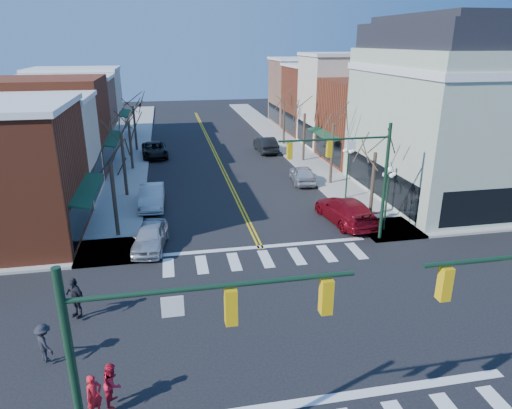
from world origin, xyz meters
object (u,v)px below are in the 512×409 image
lamppost_corner (388,188)px  car_left_far (155,150)px  victorian_corner (459,110)px  pedestrian_dark_a (75,297)px  pedestrian_red_a (94,396)px  car_left_near (150,237)px  lamppost_midblock (348,162)px  car_left_mid (152,197)px  pedestrian_dark_b (44,343)px  car_right_far (266,144)px  car_right_mid (302,174)px  pedestrian_red_b (112,383)px  car_right_near (345,210)px

lamppost_corner → car_left_far: size_ratio=0.79×
victorian_corner → pedestrian_dark_a: (-25.86, -12.43, -5.58)m
pedestrian_red_a → pedestrian_dark_a: 6.25m
car_left_far → pedestrian_red_a: bearing=-96.1°
lamppost_corner → car_left_near: 14.73m
lamppost_midblock → car_left_far: (-14.60, 16.82, -2.20)m
car_left_near → car_left_mid: bearing=98.3°
pedestrian_dark_b → pedestrian_red_a: bearing=177.6°
car_left_far → pedestrian_red_a: size_ratio=3.60×
car_left_far → pedestrian_red_a: (-1.42, -35.79, 0.15)m
car_right_far → pedestrian_dark_a: 33.24m
car_right_mid → car_right_far: size_ratio=0.87×
pedestrian_red_b → lamppost_midblock: bearing=-34.2°
car_left_far → pedestrian_dark_a: size_ratio=2.95×
lamppost_midblock → car_left_mid: (-14.60, 1.14, -2.16)m
victorian_corner → lamppost_corner: 10.89m
lamppost_midblock → car_right_near: bearing=-112.1°
car_right_near → car_right_mid: car_right_near is taller
pedestrian_dark_a → lamppost_midblock: bearing=76.4°
victorian_corner → lamppost_corner: (-8.30, -6.00, -3.70)m
car_left_near → car_left_mid: size_ratio=0.90×
lamppost_midblock → pedestrian_dark_b: size_ratio=2.76×
car_left_near → pedestrian_red_a: size_ratio=2.88×
lamppost_midblock → car_right_near: size_ratio=0.74×
car_left_near → car_right_far: (11.90, 22.91, 0.09)m
car_right_near → pedestrian_dark_b: 19.97m
car_right_near → pedestrian_red_a: car_right_near is taller
lamppost_midblock → pedestrian_dark_b: lamppost_midblock is taller
lamppost_midblock → car_left_far: size_ratio=0.79×
car_left_mid → car_right_mid: 13.13m
victorian_corner → car_right_near: (-10.10, -3.93, -5.81)m
lamppost_midblock → car_left_near: size_ratio=0.99×
victorian_corner → car_right_far: size_ratio=2.79×
lamppost_corner → car_right_far: lamppost_corner is taller
car_right_mid → car_left_near: bearing=47.1°
car_right_mid → pedestrian_red_b: pedestrian_red_b is taller
car_left_mid → car_left_far: bearing=91.2°
car_left_mid → pedestrian_dark_b: pedestrian_dark_b is taller
car_left_near → pedestrian_red_b: pedestrian_red_b is taller
lamppost_corner → car_left_near: bearing=178.5°
lamppost_corner → car_left_near: lamppost_corner is taller
car_left_near → car_left_far: (-0.04, 22.93, 0.01)m
lamppost_midblock → pedestrian_dark_a: bearing=-143.6°
pedestrian_dark_a → pedestrian_red_b: bearing=-29.6°
car_right_near → pedestrian_dark_a: 17.91m
victorian_corner → car_left_mid: 23.69m
car_left_near → pedestrian_red_a: bearing=-88.5°
lamppost_midblock → pedestrian_red_b: 24.22m
pedestrian_dark_b → pedestrian_dark_a: bearing=-49.5°
car_left_near → pedestrian_dark_b: size_ratio=2.80×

